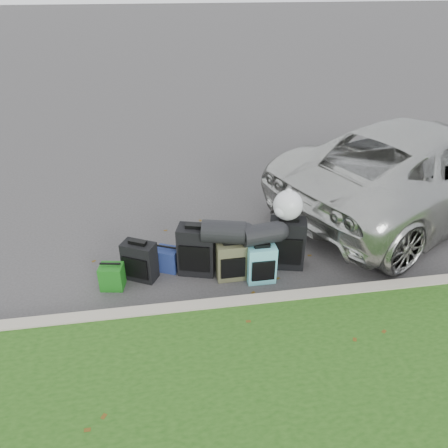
{
  "coord_description": "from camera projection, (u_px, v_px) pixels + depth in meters",
  "views": [
    {
      "loc": [
        -0.94,
        -5.12,
        3.67
      ],
      "look_at": [
        -0.1,
        0.2,
        0.55
      ],
      "focal_mm": 35.0,
      "sensor_mm": 36.0,
      "label": 1
    }
  ],
  "objects": [
    {
      "name": "suv",
      "position": [
        423.0,
        167.0,
        7.5
      ],
      "size": [
        6.06,
        4.52,
        1.53
      ],
      "primitive_type": "imported",
      "rotation": [
        0.0,
        0.0,
        1.98
      ],
      "color": "#B7B7B2",
      "rests_on": "ground"
    },
    {
      "name": "suitcase_teal",
      "position": [
        261.0,
        264.0,
        5.86
      ],
      "size": [
        0.38,
        0.23,
        0.54
      ],
      "primitive_type": "cube",
      "rotation": [
        0.0,
        0.0,
        0.0
      ],
      "color": "teal",
      "rests_on": "ground"
    },
    {
      "name": "ground",
      "position": [
        233.0,
        263.0,
        6.34
      ],
      "size": [
        120.0,
        120.0,
        0.0
      ],
      "primitive_type": "plane",
      "color": "#383535",
      "rests_on": "ground"
    },
    {
      "name": "duffel_left",
      "position": [
        224.0,
        232.0,
        5.74
      ],
      "size": [
        0.63,
        0.45,
        0.31
      ],
      "primitive_type": "cylinder",
      "rotation": [
        0.0,
        1.57,
        -0.26
      ],
      "color": "black",
      "rests_on": "suitcase_olive"
    },
    {
      "name": "curb",
      "position": [
        247.0,
        304.0,
        5.45
      ],
      "size": [
        120.0,
        0.18,
        0.15
      ],
      "primitive_type": "cube",
      "color": "#9E937F",
      "rests_on": "ground"
    },
    {
      "name": "suitcase_olive",
      "position": [
        231.0,
        261.0,
        5.92
      ],
      "size": [
        0.4,
        0.26,
        0.55
      ],
      "primitive_type": "cube",
      "rotation": [
        0.0,
        0.0,
        0.02
      ],
      "color": "#3D3D27",
      "rests_on": "ground"
    },
    {
      "name": "suitcase_large_black_right",
      "position": [
        287.0,
        243.0,
        6.12
      ],
      "size": [
        0.55,
        0.4,
        0.73
      ],
      "primitive_type": "cube",
      "rotation": [
        0.0,
        0.0,
        -0.24
      ],
      "color": "black",
      "rests_on": "ground"
    },
    {
      "name": "suitcase_large_black_left",
      "position": [
        197.0,
        250.0,
        5.99
      ],
      "size": [
        0.56,
        0.43,
        0.72
      ],
      "primitive_type": "cube",
      "rotation": [
        0.0,
        0.0,
        -0.28
      ],
      "color": "black",
      "rests_on": "ground"
    },
    {
      "name": "duffel_right",
      "position": [
        262.0,
        234.0,
        5.73
      ],
      "size": [
        0.54,
        0.35,
        0.28
      ],
      "primitive_type": "cylinder",
      "rotation": [
        0.0,
        1.57,
        0.14
      ],
      "color": "black",
      "rests_on": "suitcase_teal"
    },
    {
      "name": "suitcase_small_black",
      "position": [
        140.0,
        261.0,
        5.91
      ],
      "size": [
        0.5,
        0.42,
        0.55
      ],
      "primitive_type": "cube",
      "rotation": [
        0.0,
        0.0,
        -0.48
      ],
      "color": "black",
      "rests_on": "ground"
    },
    {
      "name": "tote_green",
      "position": [
        112.0,
        277.0,
        5.78
      ],
      "size": [
        0.34,
        0.29,
        0.34
      ],
      "primitive_type": "cube",
      "rotation": [
        0.0,
        0.0,
        -0.18
      ],
      "color": "#186115",
      "rests_on": "ground"
    },
    {
      "name": "tote_navy",
      "position": [
        168.0,
        259.0,
        6.14
      ],
      "size": [
        0.38,
        0.35,
        0.33
      ],
      "primitive_type": "cube",
      "rotation": [
        0.0,
        0.0,
        -0.43
      ],
      "color": "navy",
      "rests_on": "ground"
    },
    {
      "name": "trash_bag",
      "position": [
        288.0,
        205.0,
        5.89
      ],
      "size": [
        0.4,
        0.4,
        0.4
      ],
      "primitive_type": "sphere",
      "color": "silver",
      "rests_on": "suitcase_large_black_right"
    }
  ]
}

